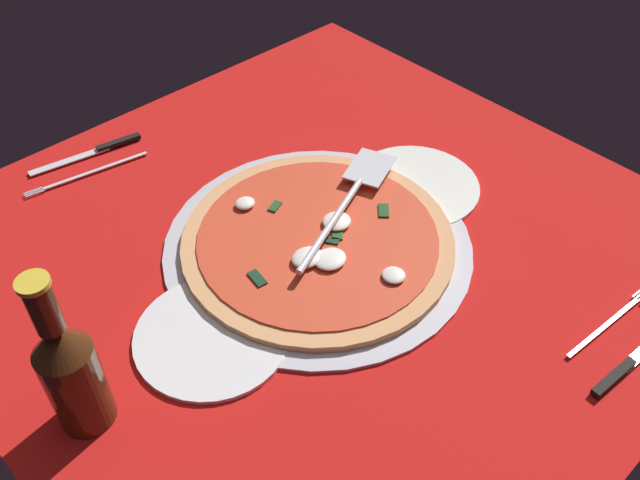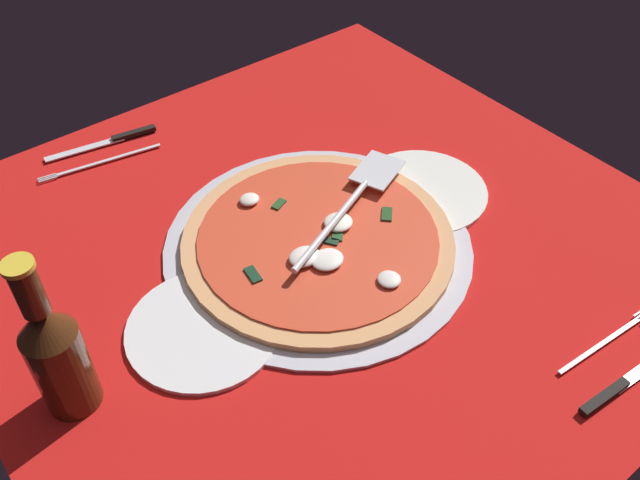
# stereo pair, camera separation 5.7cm
# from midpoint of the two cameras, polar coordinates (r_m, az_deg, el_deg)

# --- Properties ---
(ground_plane) EXTENTS (0.99, 0.99, 0.01)m
(ground_plane) POSITION_cam_midpoint_polar(r_m,az_deg,el_deg) (1.02, 1.75, -0.69)
(ground_plane) COLOR red
(checker_pattern) EXTENTS (0.99, 0.99, 0.00)m
(checker_pattern) POSITION_cam_midpoint_polar(r_m,az_deg,el_deg) (1.02, 1.76, -0.51)
(checker_pattern) COLOR white
(checker_pattern) RESTS_ON ground_plane
(pizza_pan) EXTENTS (0.45, 0.45, 0.01)m
(pizza_pan) POSITION_cam_midpoint_polar(r_m,az_deg,el_deg) (1.01, 1.63, -0.63)
(pizza_pan) COLOR silver
(pizza_pan) RESTS_ON ground_plane
(dinner_plate_left) EXTENTS (0.20, 0.20, 0.01)m
(dinner_plate_left) POSITION_cam_midpoint_polar(r_m,az_deg,el_deg) (0.91, -7.85, -7.40)
(dinner_plate_left) COLOR silver
(dinner_plate_left) RESTS_ON ground_plane
(dinner_plate_right) EXTENTS (0.21, 0.21, 0.01)m
(dinner_plate_right) POSITION_cam_midpoint_polar(r_m,az_deg,el_deg) (1.11, 9.95, 3.95)
(dinner_plate_right) COLOR white
(dinner_plate_right) RESTS_ON ground_plane
(pizza) EXTENTS (0.40, 0.40, 0.03)m
(pizza) POSITION_cam_midpoint_polar(r_m,az_deg,el_deg) (1.00, 1.65, -0.17)
(pizza) COLOR tan
(pizza) RESTS_ON pizza_pan
(pizza_server) EXTENTS (0.29, 0.15, 0.01)m
(pizza_server) POSITION_cam_midpoint_polar(r_m,az_deg,el_deg) (1.03, 4.27, 3.27)
(pizza_server) COLOR silver
(pizza_server) RESTS_ON pizza
(place_setting_near) EXTENTS (0.21, 0.14, 0.01)m
(place_setting_near) POSITION_cam_midpoint_polar(r_m,az_deg,el_deg) (0.96, 25.03, -9.31)
(place_setting_near) COLOR white
(place_setting_near) RESTS_ON ground_plane
(place_setting_far) EXTENTS (0.22, 0.14, 0.01)m
(place_setting_far) POSITION_cam_midpoint_polar(r_m,az_deg,el_deg) (1.23, -16.02, 6.97)
(place_setting_far) COLOR white
(place_setting_far) RESTS_ON ground_plane
(beer_bottle) EXTENTS (0.06, 0.06, 0.24)m
(beer_bottle) POSITION_cam_midpoint_polar(r_m,az_deg,el_deg) (0.81, -19.18, -8.97)
(beer_bottle) COLOR #42220F
(beer_bottle) RESTS_ON ground_plane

